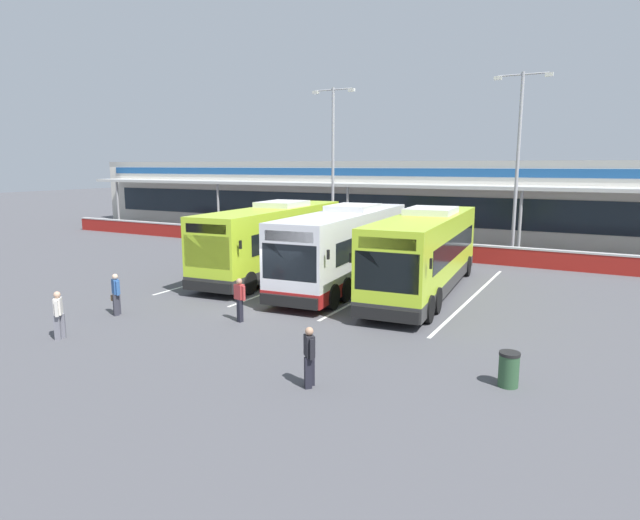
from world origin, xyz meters
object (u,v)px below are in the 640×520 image
Objects in this scene: coach_bus_centre at (425,254)px; pedestrian_in_dark_coat at (309,355)px; coach_bus_leftmost at (274,240)px; pedestrian_near_bin at (240,298)px; litter_bin at (509,369)px; pedestrian_child at (59,313)px; pedestrian_with_handbag at (116,293)px; lamp_post_west at (333,157)px; lamp_post_centre at (518,155)px; coach_bus_left_centre at (346,247)px.

pedestrian_in_dark_coat is at bearing -86.99° from coach_bus_centre.
coach_bus_leftmost is 1.00× the size of coach_bus_centre.
pedestrian_near_bin is 1.74× the size of litter_bin.
coach_bus_centre is at bearing -2.98° from coach_bus_leftmost.
pedestrian_child is 1.00× the size of pedestrian_near_bin.
lamp_post_west reaches higher than pedestrian_with_handbag.
coach_bus_leftmost is 8.36m from coach_bus_centre.
lamp_post_west is (-2.14, 10.94, 4.50)m from coach_bus_leftmost.
pedestrian_near_bin is 20.45m from lamp_post_centre.
coach_bus_leftmost is 9.74m from pedestrian_with_handbag.
coach_bus_left_centre is at bearing -118.73° from lamp_post_centre.
lamp_post_centre is at bearing 70.28° from pedestrian_near_bin.
litter_bin is at bearing -60.39° from coach_bus_centre.
pedestrian_with_handbag reaches higher than litter_bin.
coach_bus_left_centre is at bearing 135.13° from litter_bin.
coach_bus_left_centre is at bearing 111.46° from pedestrian_in_dark_coat.
coach_bus_left_centre is at bearing -5.90° from coach_bus_leftmost.
coach_bus_leftmost is 16.58m from litter_bin.
pedestrian_near_bin is at bearing -65.01° from coach_bus_leftmost.
pedestrian_with_handbag is 1.00× the size of pedestrian_near_bin.
litter_bin is at bearing -44.87° from coach_bus_left_centre.
pedestrian_child is at bearing -85.45° from lamp_post_west.
pedestrian_in_dark_coat is at bearing -53.31° from coach_bus_leftmost.
coach_bus_left_centre reaches higher than pedestrian_with_handbag.
litter_bin is (3.10, -20.00, -5.82)m from lamp_post_centre.
lamp_post_centre is at bearing -2.05° from lamp_post_west.
coach_bus_centre reaches higher than pedestrian_child.
coach_bus_leftmost is 7.60× the size of pedestrian_child.
coach_bus_centre is 13.24× the size of litter_bin.
pedestrian_near_bin is at bearing 48.25° from pedestrian_child.
lamp_post_west reaches higher than litter_bin.
lamp_post_west is (-5.90, 19.01, 5.42)m from pedestrian_near_bin.
coach_bus_left_centre reaches higher than pedestrian_near_bin.
pedestrian_near_bin is at bearing -94.90° from coach_bus_left_centre.
coach_bus_leftmost is at bearing 114.99° from pedestrian_near_bin.
pedestrian_in_dark_coat is 6.53m from pedestrian_near_bin.
coach_bus_left_centre is 13.89m from lamp_post_west.
coach_bus_leftmost is 7.60× the size of pedestrian_near_bin.
pedestrian_in_dark_coat is at bearing -151.10° from litter_bin.
coach_bus_left_centre and coach_bus_centre have the same top height.
coach_bus_centre is at bearing 0.30° from coach_bus_left_centre.
pedestrian_with_handbag is 1.00× the size of pedestrian_child.
pedestrian_in_dark_coat is at bearing -13.52° from pedestrian_with_handbag.
litter_bin is at bearing 0.53° from pedestrian_with_handbag.
lamp_post_centre is (11.34, 20.14, 5.43)m from pedestrian_with_handbag.
lamp_post_west is 12.56m from lamp_post_centre.
coach_bus_centre reaches higher than pedestrian_with_handbag.
pedestrian_in_dark_coat is at bearing -64.21° from lamp_post_west.
lamp_post_centre is (10.68, 23.07, 5.42)m from pedestrian_child.
pedestrian_near_bin is 0.15× the size of lamp_post_centre.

